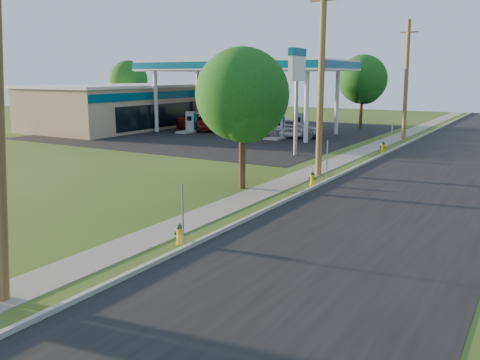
% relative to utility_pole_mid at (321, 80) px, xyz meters
% --- Properties ---
extents(ground_plane, '(140.00, 140.00, 0.00)m').
position_rel_utility_pole_mid_xyz_m(ground_plane, '(0.60, -17.00, -4.95)').
color(ground_plane, '#334D19').
rests_on(ground_plane, ground).
extents(road, '(8.00, 120.00, 0.02)m').
position_rel_utility_pole_mid_xyz_m(road, '(5.10, -7.00, -4.94)').
color(road, black).
rests_on(road, ground).
extents(curb, '(0.15, 120.00, 0.15)m').
position_rel_utility_pole_mid_xyz_m(curb, '(1.10, -7.00, -4.88)').
color(curb, '#A4A195').
rests_on(curb, ground).
extents(sidewalk, '(1.50, 120.00, 0.03)m').
position_rel_utility_pole_mid_xyz_m(sidewalk, '(-0.65, -7.00, -4.94)').
color(sidewalk, gray).
rests_on(sidewalk, ground).
extents(forecourt, '(26.00, 28.00, 0.02)m').
position_rel_utility_pole_mid_xyz_m(forecourt, '(-15.40, 15.00, -4.94)').
color(forecourt, black).
rests_on(forecourt, ground).
extents(utility_pole_mid, '(1.40, 0.32, 9.80)m').
position_rel_utility_pole_mid_xyz_m(utility_pole_mid, '(0.00, 0.00, 0.00)').
color(utility_pole_mid, brown).
rests_on(utility_pole_mid, ground).
extents(utility_pole_far, '(1.40, 0.32, 9.50)m').
position_rel_utility_pole_mid_xyz_m(utility_pole_far, '(0.00, 18.00, -0.15)').
color(utility_pole_far, brown).
rests_on(utility_pole_far, ground).
extents(sign_post_near, '(0.05, 0.04, 2.00)m').
position_rel_utility_pole_mid_xyz_m(sign_post_near, '(0.85, -12.80, -3.95)').
color(sign_post_near, gray).
rests_on(sign_post_near, ground).
extents(sign_post_mid, '(0.05, 0.04, 2.00)m').
position_rel_utility_pole_mid_xyz_m(sign_post_mid, '(0.85, -1.00, -3.95)').
color(sign_post_mid, gray).
rests_on(sign_post_mid, ground).
extents(sign_post_far, '(0.05, 0.04, 2.00)m').
position_rel_utility_pole_mid_xyz_m(sign_post_far, '(0.85, 11.20, -3.95)').
color(sign_post_far, gray).
rests_on(sign_post_far, ground).
extents(gas_canopy, '(18.18, 9.18, 6.40)m').
position_rel_utility_pole_mid_xyz_m(gas_canopy, '(-13.40, 15.00, 0.94)').
color(gas_canopy, silver).
rests_on(gas_canopy, ground).
extents(fuel_pump_nw, '(1.20, 3.20, 1.90)m').
position_rel_utility_pole_mid_xyz_m(fuel_pump_nw, '(-17.90, 13.00, -4.23)').
color(fuel_pump_nw, '#A4A195').
rests_on(fuel_pump_nw, ground).
extents(fuel_pump_ne, '(1.20, 3.20, 1.90)m').
position_rel_utility_pole_mid_xyz_m(fuel_pump_ne, '(-8.90, 13.00, -4.23)').
color(fuel_pump_ne, '#A4A195').
rests_on(fuel_pump_ne, ground).
extents(fuel_pump_sw, '(1.20, 3.20, 1.90)m').
position_rel_utility_pole_mid_xyz_m(fuel_pump_sw, '(-17.90, 17.00, -4.23)').
color(fuel_pump_sw, '#A4A195').
rests_on(fuel_pump_sw, ground).
extents(fuel_pump_se, '(1.20, 3.20, 1.90)m').
position_rel_utility_pole_mid_xyz_m(fuel_pump_se, '(-8.90, 17.00, -4.23)').
color(fuel_pump_se, '#A4A195').
rests_on(fuel_pump_se, ground).
extents(convenience_store, '(10.40, 22.40, 4.25)m').
position_rel_utility_pole_mid_xyz_m(convenience_store, '(-26.38, 15.00, -2.82)').
color(convenience_store, tan).
rests_on(convenience_store, ground).
extents(price_pylon, '(0.34, 2.04, 6.85)m').
position_rel_utility_pole_mid_xyz_m(price_pylon, '(-3.90, 5.50, 0.48)').
color(price_pylon, gray).
rests_on(price_pylon, ground).
extents(tree_verge, '(4.25, 4.25, 6.44)m').
position_rel_utility_pole_mid_xyz_m(tree_verge, '(-1.72, -4.86, -0.81)').
color(tree_verge, '#3B2716').
rests_on(tree_verge, ground).
extents(tree_lot, '(4.69, 4.69, 7.11)m').
position_rel_utility_pole_mid_xyz_m(tree_lot, '(-5.47, 24.10, -0.37)').
color(tree_lot, '#3B2716').
rests_on(tree_lot, ground).
extents(tree_back, '(4.56, 4.56, 6.91)m').
position_rel_utility_pole_mid_xyz_m(tree_back, '(-33.80, 22.00, -0.50)').
color(tree_back, '#3B2716').
rests_on(tree_back, ground).
extents(hydrant_near, '(0.35, 0.31, 0.68)m').
position_rel_utility_pole_mid_xyz_m(hydrant_near, '(0.62, -12.67, -4.62)').
color(hydrant_near, yellow).
rests_on(hydrant_near, ground).
extents(hydrant_mid, '(0.35, 0.31, 0.68)m').
position_rel_utility_pole_mid_xyz_m(hydrant_mid, '(0.76, -2.58, -4.62)').
color(hydrant_mid, '#E0B808').
rests_on(hydrant_mid, ground).
extents(hydrant_far, '(0.42, 0.37, 0.81)m').
position_rel_utility_pole_mid_xyz_m(hydrant_far, '(0.76, 9.45, -4.56)').
color(hydrant_far, '#F6CC00').
rests_on(hydrant_far, ground).
extents(car_red, '(6.00, 4.52, 1.52)m').
position_rel_utility_pole_mid_xyz_m(car_red, '(-18.30, 14.77, -4.20)').
color(car_red, maroon).
rests_on(car_red, ground).
extents(car_silver, '(5.24, 3.54, 1.66)m').
position_rel_utility_pole_mid_xyz_m(car_silver, '(-8.23, 13.82, -4.13)').
color(car_silver, '#ADAFB5').
rests_on(car_silver, ground).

